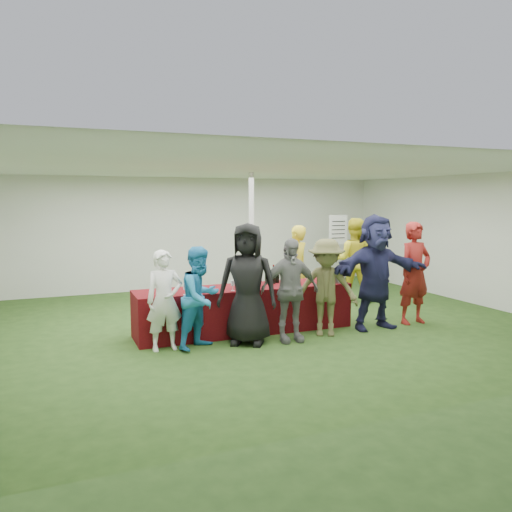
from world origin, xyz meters
name	(u,v)px	position (x,y,z in m)	size (l,w,h in m)	color
ground	(250,325)	(0.00, 0.00, 0.00)	(60.00, 60.00, 0.00)	#284719
tent	(251,242)	(0.50, 1.20, 1.35)	(10.00, 10.00, 10.00)	white
serving_table	(245,309)	(-0.23, -0.34, 0.38)	(3.60, 0.80, 0.75)	#5F0C0D
wine_bottles	(273,276)	(0.33, -0.21, 0.87)	(0.61, 0.12, 0.32)	black
wine_glasses	(222,284)	(-0.71, -0.60, 0.86)	(2.73, 0.13, 0.16)	silver
water_bottle	(249,279)	(-0.11, -0.26, 0.85)	(0.07, 0.07, 0.23)	silver
bar_towel	(327,279)	(1.35, -0.29, 0.77)	(0.25, 0.18, 0.03)	white
dump_bucket	(338,277)	(1.41, -0.56, 0.84)	(0.26, 0.26, 0.18)	slate
wine_list_sign	(338,235)	(3.25, 2.46, 1.32)	(0.50, 0.03, 1.80)	slate
staff_pourer	(296,268)	(1.29, 0.79, 0.84)	(0.61, 0.40, 1.68)	gold
staff_back	(353,260)	(2.76, 1.04, 0.89)	(0.87, 0.68, 1.78)	gold
customer_0	(165,300)	(-1.67, -0.86, 0.73)	(0.53, 0.35, 1.46)	white
customer_1	(200,298)	(-1.16, -0.95, 0.75)	(0.73, 0.57, 1.50)	#207EB9
customer_2	(247,284)	(-0.44, -1.00, 0.92)	(0.90, 0.58, 1.83)	black
customer_3	(290,290)	(0.20, -1.14, 0.80)	(0.94, 0.39, 1.60)	slate
customer_4	(326,288)	(0.88, -1.07, 0.78)	(1.01, 0.58, 1.56)	brown
customer_5	(375,272)	(1.87, -1.00, 0.97)	(1.80, 0.57, 1.94)	#1D1F43
customer_6	(415,273)	(2.72, -0.96, 0.90)	(0.65, 0.43, 1.79)	maroon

